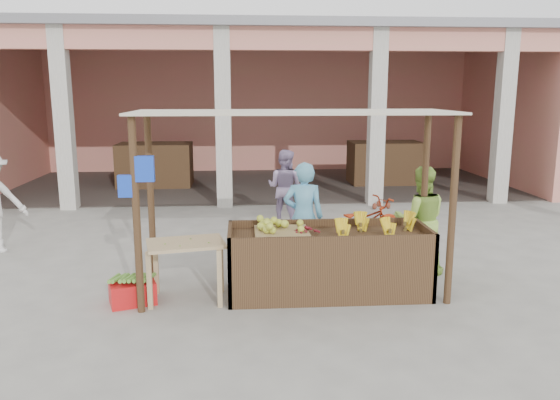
{
  "coord_description": "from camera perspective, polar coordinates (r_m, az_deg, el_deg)",
  "views": [
    {
      "loc": [
        -0.62,
        -6.77,
        2.64
      ],
      "look_at": [
        -0.04,
        1.2,
        1.03
      ],
      "focal_mm": 35.0,
      "sensor_mm": 36.0,
      "label": 1
    }
  ],
  "objects": [
    {
      "name": "banana_heap",
      "position": [
        7.16,
        9.65,
        -2.87
      ],
      "size": [
        1.04,
        0.57,
        0.19
      ],
      "primitive_type": null,
      "color": "yellow",
      "rests_on": "fruit_stall"
    },
    {
      "name": "plantain_bundle",
      "position": [
        7.13,
        -15.24,
        -7.93
      ],
      "size": [
        0.42,
        0.29,
        0.08
      ],
      "primitive_type": null,
      "color": "#5F9937",
      "rests_on": "red_crate"
    },
    {
      "name": "vendor_blue",
      "position": [
        7.99,
        2.47,
        -1.41
      ],
      "size": [
        0.69,
        0.53,
        1.73
      ],
      "primitive_type": "imported",
      "rotation": [
        0.0,
        0.0,
        3.05
      ],
      "color": "#60ADD3",
      "rests_on": "ground"
    },
    {
      "name": "berry_heap",
      "position": [
        7.0,
        2.74,
        -3.25
      ],
      "size": [
        0.43,
        0.36,
        0.14
      ],
      "primitive_type": "ellipsoid",
      "color": "maroon",
      "rests_on": "fruit_stall"
    },
    {
      "name": "papaya_pile",
      "position": [
        6.94,
        -9.85,
        -3.56
      ],
      "size": [
        0.68,
        0.39,
        0.19
      ],
      "primitive_type": null,
      "color": "#48912F",
      "rests_on": "side_table"
    },
    {
      "name": "melon_tray",
      "position": [
        7.05,
        0.17,
        -2.96
      ],
      "size": [
        0.69,
        0.6,
        0.19
      ],
      "color": "#977C4E",
      "rests_on": "fruit_stall"
    },
    {
      "name": "ground",
      "position": [
        7.29,
        1.04,
        -9.8
      ],
      "size": [
        60.0,
        60.0,
        0.0
      ],
      "primitive_type": "plane",
      "color": "slate",
      "rests_on": "ground"
    },
    {
      "name": "market_building",
      "position": [
        15.71,
        -1.71,
        11.61
      ],
      "size": [
        14.4,
        6.4,
        4.2
      ],
      "color": "tan",
      "rests_on": "ground"
    },
    {
      "name": "red_crate",
      "position": [
        7.19,
        -15.16,
        -9.31
      ],
      "size": [
        0.64,
        0.55,
        0.28
      ],
      "primitive_type": "cube",
      "rotation": [
        0.0,
        0.0,
        0.33
      ],
      "color": "red",
      "rests_on": "ground"
    },
    {
      "name": "shopper_f",
      "position": [
        10.81,
        0.49,
        1.71
      ],
      "size": [
        0.92,
        0.78,
        1.64
      ],
      "primitive_type": "imported",
      "rotation": [
        0.0,
        0.0,
        2.66
      ],
      "color": "#957FA6",
      "rests_on": "ground"
    },
    {
      "name": "side_table",
      "position": [
        7.0,
        -9.79,
        -5.41
      ],
      "size": [
        1.06,
        0.81,
        0.77
      ],
      "rotation": [
        0.0,
        0.0,
        0.2
      ],
      "color": "tan",
      "rests_on": "ground"
    },
    {
      "name": "stall_awning",
      "position": [
        6.89,
        0.93,
        5.9
      ],
      "size": [
        4.09,
        1.35,
        2.39
      ],
      "color": "#4C341E",
      "rests_on": "ground"
    },
    {
      "name": "motorcycle",
      "position": [
        9.25,
        8.42,
        -2.39
      ],
      "size": [
        1.2,
        1.83,
        0.91
      ],
      "primitive_type": "imported",
      "rotation": [
        0.0,
        0.0,
        1.95
      ],
      "color": "#A92D10",
      "rests_on": "ground"
    },
    {
      "name": "vendor_green",
      "position": [
        8.18,
        14.45,
        -1.75
      ],
      "size": [
        0.85,
        0.56,
        1.66
      ],
      "primitive_type": "imported",
      "rotation": [
        0.0,
        0.0,
        3.01
      ],
      "color": "#90B844",
      "rests_on": "ground"
    },
    {
      "name": "fruit_stall",
      "position": [
        7.22,
        5.03,
        -6.7
      ],
      "size": [
        2.6,
        0.95,
        0.8
      ],
      "primitive_type": "cube",
      "color": "#4C341E",
      "rests_on": "ground"
    },
    {
      "name": "produce_sacks",
      "position": [
        12.58,
        10.5,
        0.4
      ],
      "size": [
        0.74,
        0.69,
        0.56
      ],
      "color": "maroon",
      "rests_on": "ground"
    }
  ]
}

